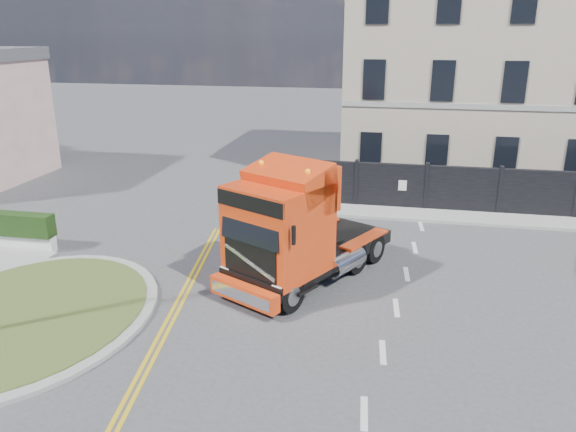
# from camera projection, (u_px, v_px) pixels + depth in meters

# --- Properties ---
(ground) EXTENTS (120.00, 120.00, 0.00)m
(ground) POSITION_uv_depth(u_px,v_px,m) (297.00, 293.00, 16.82)
(ground) COLOR #424244
(ground) RESTS_ON ground
(traffic_island) EXTENTS (6.80, 6.80, 0.17)m
(traffic_island) POSITION_uv_depth(u_px,v_px,m) (25.00, 316.00, 15.31)
(traffic_island) COLOR gray
(traffic_island) RESTS_ON ground
(hoarding_fence) EXTENTS (18.80, 0.25, 2.00)m
(hoarding_fence) POSITION_uv_depth(u_px,v_px,m) (488.00, 191.00, 23.66)
(hoarding_fence) COLOR black
(hoarding_fence) RESTS_ON ground
(georgian_building) EXTENTS (12.30, 10.30, 12.80)m
(georgian_building) POSITION_uv_depth(u_px,v_px,m) (468.00, 64.00, 29.21)
(georgian_building) COLOR #B19F8C
(georgian_building) RESTS_ON ground
(pavement_far) EXTENTS (20.00, 1.60, 0.12)m
(pavement_far) POSITION_uv_depth(u_px,v_px,m) (474.00, 218.00, 23.22)
(pavement_far) COLOR gray
(pavement_far) RESTS_ON ground
(truck) EXTENTS (5.02, 6.69, 3.79)m
(truck) POSITION_uv_depth(u_px,v_px,m) (292.00, 233.00, 16.79)
(truck) COLOR black
(truck) RESTS_ON ground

